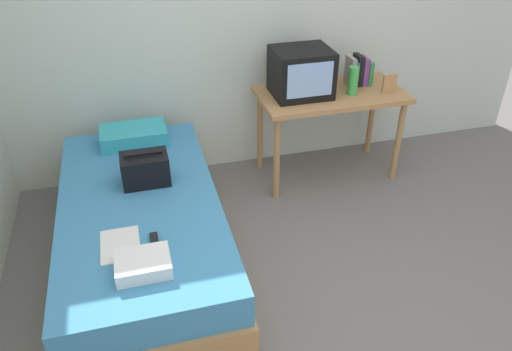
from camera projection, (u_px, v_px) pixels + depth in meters
name	position (u px, v px, depth m)	size (l,w,h in m)	color
ground_plane	(334.00, 323.00, 2.91)	(8.00, 8.00, 0.00)	slate
wall_back	(247.00, 12.00, 3.83)	(5.20, 0.10, 2.60)	silver
bed	(144.00, 233.00, 3.21)	(1.00, 2.00, 0.52)	#B27F4C
desk	(330.00, 103.00, 3.96)	(1.16, 0.60, 0.75)	#B27F4C
tv	(301.00, 72.00, 3.78)	(0.44, 0.39, 0.36)	black
water_bottle	(353.00, 81.00, 3.82)	(0.08, 0.08, 0.22)	green
book_row	(359.00, 71.00, 3.99)	(0.19, 0.16, 0.25)	gray
picture_frame	(389.00, 84.00, 3.86)	(0.11, 0.02, 0.15)	#B27F4C
pillow	(134.00, 135.00, 3.65)	(0.48, 0.30, 0.12)	#33A8B7
handbag	(145.00, 169.00, 3.18)	(0.30, 0.20, 0.22)	black
magazine	(120.00, 245.00, 2.70)	(0.21, 0.29, 0.01)	white
remote_dark	(155.00, 242.00, 2.70)	(0.04, 0.16, 0.02)	black
folded_towel	(143.00, 264.00, 2.52)	(0.28, 0.22, 0.08)	white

